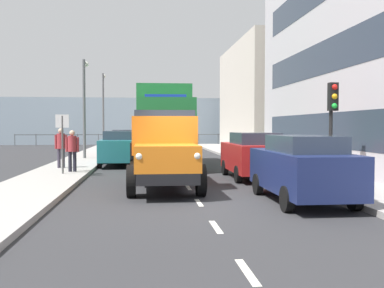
# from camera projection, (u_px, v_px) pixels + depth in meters

# --- Properties ---
(ground_plane) EXTENTS (80.00, 80.00, 0.00)m
(ground_plane) POSITION_uv_depth(u_px,v_px,m) (171.00, 163.00, 23.31)
(ground_plane) COLOR #2D2D30
(sidewalk_left) EXTENTS (2.41, 43.62, 0.15)m
(sidewalk_left) POSITION_uv_depth(u_px,v_px,m) (260.00, 161.00, 23.81)
(sidewalk_left) COLOR #9E9993
(sidewalk_left) RESTS_ON ground_plane
(sidewalk_right) EXTENTS (2.41, 43.62, 0.15)m
(sidewalk_right) POSITION_uv_depth(u_px,v_px,m) (79.00, 163.00, 22.81)
(sidewalk_right) COLOR #9E9993
(sidewalk_right) RESTS_ON ground_plane
(road_centreline_markings) EXTENTS (0.12, 39.48, 0.01)m
(road_centreline_markings) POSITION_uv_depth(u_px,v_px,m) (172.00, 164.00, 22.86)
(road_centreline_markings) COLOR silver
(road_centreline_markings) RESTS_ON ground_plane
(building_far_block) EXTENTS (6.58, 14.02, 8.78)m
(building_far_block) POSITION_uv_depth(u_px,v_px,m) (272.00, 97.00, 37.20)
(building_far_block) COLOR beige
(building_far_block) RESTS_ON ground_plane
(sea_horizon) EXTENTS (80.00, 0.80, 5.00)m
(sea_horizon) POSITION_uv_depth(u_px,v_px,m) (158.00, 121.00, 47.87)
(sea_horizon) COLOR #8C9EAD
(sea_horizon) RESTS_ON ground_plane
(seawall_railing) EXTENTS (28.08, 0.08, 1.20)m
(seawall_railing) POSITION_uv_depth(u_px,v_px,m) (159.00, 137.00, 44.35)
(seawall_railing) COLOR #4C5156
(seawall_railing) RESTS_ON ground_plane
(truck_vintage_orange) EXTENTS (2.17, 5.64, 2.43)m
(truck_vintage_orange) POSITION_uv_depth(u_px,v_px,m) (164.00, 152.00, 13.50)
(truck_vintage_orange) COLOR black
(truck_vintage_orange) RESTS_ON ground_plane
(lorry_cargo_green) EXTENTS (2.58, 8.20, 3.87)m
(lorry_cargo_green) POSITION_uv_depth(u_px,v_px,m) (163.00, 124.00, 21.56)
(lorry_cargo_green) COLOR #1E7033
(lorry_cargo_green) RESTS_ON ground_plane
(car_navy_kerbside_near) EXTENTS (1.79, 4.20, 1.72)m
(car_navy_kerbside_near) POSITION_uv_depth(u_px,v_px,m) (302.00, 167.00, 11.35)
(car_navy_kerbside_near) COLOR navy
(car_navy_kerbside_near) RESTS_ON ground_plane
(car_red_kerbside_1) EXTENTS (1.85, 4.05, 1.72)m
(car_red_kerbside_1) POSITION_uv_depth(u_px,v_px,m) (253.00, 155.00, 16.46)
(car_red_kerbside_1) COLOR #B21E1E
(car_red_kerbside_1) RESTS_ON ground_plane
(car_teal_oppositeside_0) EXTENTS (1.84, 4.21, 1.72)m
(car_teal_oppositeside_0) POSITION_uv_depth(u_px,v_px,m) (119.00, 148.00, 21.82)
(car_teal_oppositeside_0) COLOR #1E6670
(car_teal_oppositeside_0) RESTS_ON ground_plane
(car_maroon_oppositeside_1) EXTENTS (1.96, 4.24, 1.72)m
(car_maroon_oppositeside_1) POSITION_uv_depth(u_px,v_px,m) (125.00, 143.00, 28.25)
(car_maroon_oppositeside_1) COLOR maroon
(car_maroon_oppositeside_1) RESTS_ON ground_plane
(pedestrian_by_lamp) EXTENTS (0.53, 0.34, 1.64)m
(pedestrian_by_lamp) POSITION_uv_depth(u_px,v_px,m) (72.00, 147.00, 17.53)
(pedestrian_by_lamp) COLOR black
(pedestrian_by_lamp) RESTS_ON sidewalk_right
(pedestrian_with_bag) EXTENTS (0.53, 0.34, 1.72)m
(pedestrian_with_bag) POSITION_uv_depth(u_px,v_px,m) (61.00, 145.00, 19.11)
(pedestrian_with_bag) COLOR #383342
(pedestrian_with_bag) RESTS_ON sidewalk_right
(traffic_light_near) EXTENTS (0.28, 0.41, 3.20)m
(traffic_light_near) POSITION_uv_depth(u_px,v_px,m) (332.00, 110.00, 14.22)
(traffic_light_near) COLOR black
(traffic_light_near) RESTS_ON sidewalk_left
(lamp_post_promenade) EXTENTS (0.32, 1.14, 5.58)m
(lamp_post_promenade) POSITION_uv_depth(u_px,v_px,m) (85.00, 98.00, 25.09)
(lamp_post_promenade) COLOR #59595B
(lamp_post_promenade) RESTS_ON sidewalk_right
(lamp_post_far) EXTENTS (0.32, 1.14, 6.32)m
(lamp_post_far) POSITION_uv_depth(u_px,v_px,m) (103.00, 103.00, 37.91)
(lamp_post_far) COLOR #59595B
(lamp_post_far) RESTS_ON sidewalk_right
(street_sign) EXTENTS (0.50, 0.07, 2.25)m
(street_sign) POSITION_uv_depth(u_px,v_px,m) (62.00, 133.00, 16.81)
(street_sign) COLOR #4C4C4C
(street_sign) RESTS_ON sidewalk_right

